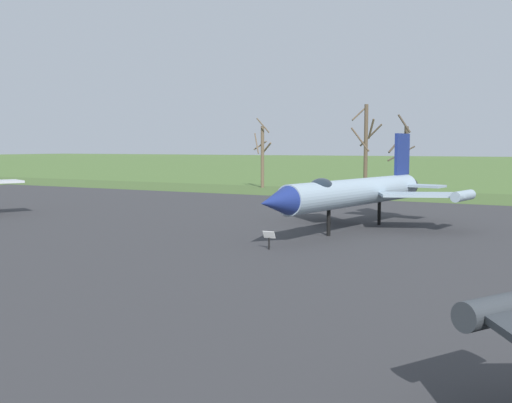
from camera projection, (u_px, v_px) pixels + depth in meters
The scene contains 7 objects.
asphalt_apron at pixel (201, 260), 24.23m from camera, with size 95.19×59.25×0.05m, color #333335.
grass_verge_strip at pixel (414, 196), 55.46m from camera, with size 155.19×12.00×0.06m, color #455E2D.
jet_fighter_rear_center at pixel (353, 192), 32.35m from camera, with size 10.69×15.52×5.39m.
info_placard_rear_center at pixel (269, 238), 26.47m from camera, with size 0.56×0.21×0.87m.
bare_tree_far_left at pixel (262, 154), 66.61m from camera, with size 2.16×2.18×7.75m.
bare_tree_left_of_center at pixel (366, 145), 60.43m from camera, with size 2.74×2.78×8.82m.
bare_tree_center at pixel (405, 156), 59.78m from camera, with size 2.63×2.84×7.78m.
Camera 1 is at (13.32, -2.21, 4.56)m, focal length 42.13 mm.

